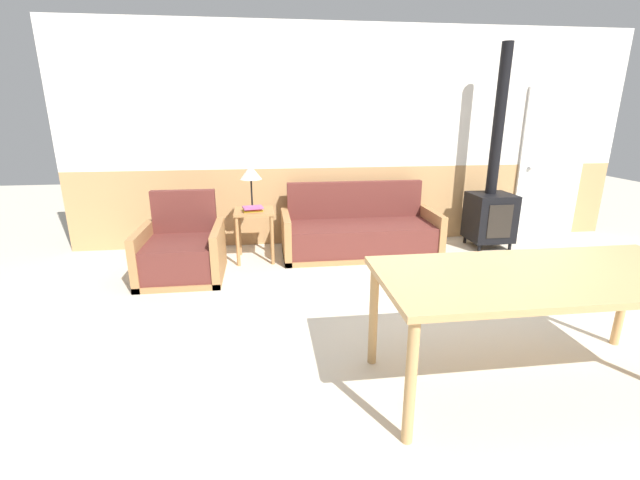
% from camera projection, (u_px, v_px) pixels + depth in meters
% --- Properties ---
extents(ground_plane, '(16.00, 16.00, 0.00)m').
position_uv_depth(ground_plane, '(423.00, 337.00, 3.33)').
color(ground_plane, beige).
extents(wall_back, '(7.20, 0.06, 2.70)m').
position_uv_depth(wall_back, '(356.00, 139.00, 5.44)').
color(wall_back, tan).
rests_on(wall_back, ground_plane).
extents(couch, '(1.87, 0.78, 0.84)m').
position_uv_depth(couch, '(359.00, 234.00, 5.22)').
color(couch, '#9E7042').
rests_on(couch, ground_plane).
extents(armchair, '(0.84, 0.82, 0.87)m').
position_uv_depth(armchair, '(182.00, 254.00, 4.48)').
color(armchair, '#9E7042').
rests_on(armchair, ground_plane).
extents(side_table, '(0.45, 0.45, 0.60)m').
position_uv_depth(side_table, '(255.00, 221.00, 4.93)').
color(side_table, '#9E7042').
rests_on(side_table, ground_plane).
extents(table_lamp, '(0.25, 0.25, 0.50)m').
position_uv_depth(table_lamp, '(251.00, 175.00, 4.85)').
color(table_lamp, black).
rests_on(table_lamp, side_table).
extents(book_stack, '(0.24, 0.20, 0.06)m').
position_uv_depth(book_stack, '(253.00, 209.00, 4.81)').
color(book_stack, gold).
rests_on(book_stack, side_table).
extents(dining_table, '(2.00, 0.88, 0.77)m').
position_uv_depth(dining_table, '(544.00, 284.00, 2.56)').
color(dining_table, tan).
rests_on(dining_table, ground_plane).
extents(wood_stove, '(0.51, 0.49, 2.45)m').
position_uv_depth(wood_stove, '(491.00, 201.00, 5.38)').
color(wood_stove, black).
rests_on(wood_stove, ground_plane).
extents(entry_door, '(0.92, 0.09, 1.99)m').
position_uv_depth(entry_door, '(551.00, 164.00, 5.83)').
color(entry_door, white).
rests_on(entry_door, ground_plane).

